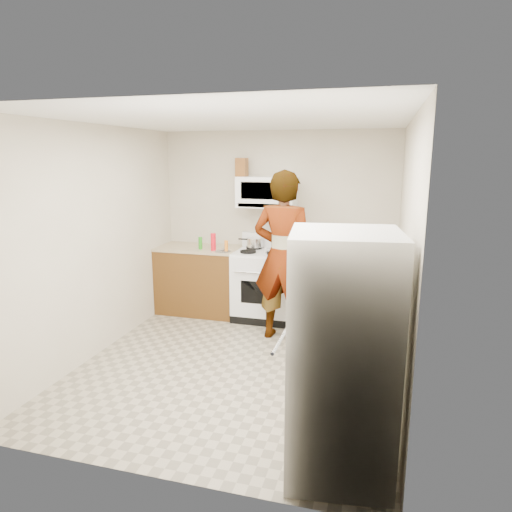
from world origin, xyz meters
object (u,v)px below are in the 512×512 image
(saucepan, at_px, (255,243))
(microwave, at_px, (267,192))
(person, at_px, (283,257))
(fridge, at_px, (341,356))
(gas_range, at_px, (264,283))
(kettle, at_px, (324,245))

(saucepan, bearing_deg, microwave, -3.48)
(person, relative_size, fridge, 1.19)
(person, distance_m, saucepan, 0.95)
(saucepan, bearing_deg, fridge, -64.22)
(microwave, height_order, person, person)
(gas_range, bearing_deg, kettle, 12.01)
(kettle, xyz_separation_m, saucepan, (-0.94, -0.03, -0.02))
(microwave, distance_m, saucepan, 0.71)
(gas_range, relative_size, fridge, 0.66)
(person, bearing_deg, microwave, -55.94)
(microwave, distance_m, kettle, 1.02)
(gas_range, bearing_deg, saucepan, 140.50)
(kettle, relative_size, saucepan, 0.87)
(gas_range, bearing_deg, microwave, 90.00)
(fridge, height_order, saucepan, fridge)
(fridge, xyz_separation_m, saucepan, (-1.44, 2.98, 0.16))
(fridge, distance_m, saucepan, 3.31)
(fridge, bearing_deg, person, 104.24)
(gas_range, xyz_separation_m, fridge, (1.27, -2.84, 0.36))
(person, height_order, fridge, person)
(fridge, relative_size, saucepan, 7.93)
(gas_range, height_order, person, person)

